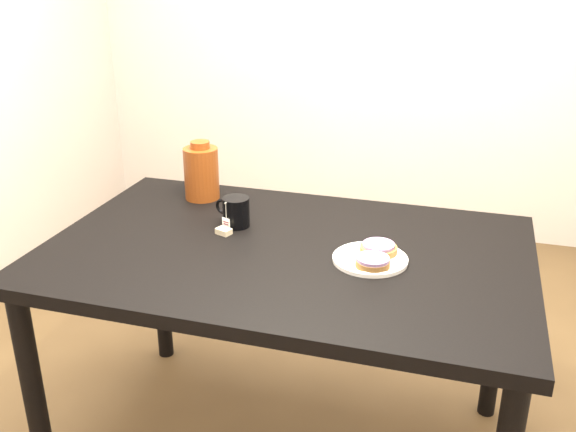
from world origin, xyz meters
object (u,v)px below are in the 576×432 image
(bagel_front, at_px, (373,262))
(mug, at_px, (236,212))
(teabag_pouch, at_px, (224,231))
(table, at_px, (286,273))
(bagel_package, at_px, (201,172))
(bagel_back, at_px, (379,248))
(plate, at_px, (370,258))

(bagel_front, xyz_separation_m, mug, (-0.46, 0.18, 0.02))
(teabag_pouch, bearing_deg, table, -9.96)
(table, relative_size, bagel_front, 10.59)
(bagel_front, relative_size, teabag_pouch, 2.94)
(teabag_pouch, bearing_deg, bagel_package, 124.83)
(bagel_back, xyz_separation_m, teabag_pouch, (-0.48, 0.02, -0.02))
(plate, distance_m, bagel_package, 0.73)
(bagel_back, xyz_separation_m, bagel_front, (-0.00, -0.09, 0.00))
(table, height_order, bagel_front, bagel_front)
(teabag_pouch, bearing_deg, mug, 80.07)
(table, height_order, teabag_pouch, teabag_pouch)
(plate, xyz_separation_m, bagel_back, (0.02, 0.04, 0.02))
(bagel_front, height_order, teabag_pouch, bagel_front)
(mug, height_order, bagel_package, bagel_package)
(bagel_front, xyz_separation_m, teabag_pouch, (-0.48, 0.11, -0.02))
(bagel_back, bearing_deg, bagel_front, -90.69)
(mug, bearing_deg, bagel_back, 9.39)
(plate, bearing_deg, table, 175.52)
(plate, height_order, bagel_back, bagel_back)
(bagel_front, relative_size, bagel_package, 0.65)
(bagel_front, height_order, bagel_package, bagel_package)
(teabag_pouch, bearing_deg, bagel_back, -1.97)
(bagel_back, xyz_separation_m, bagel_package, (-0.67, 0.29, 0.07))
(plate, height_order, mug, mug)
(table, xyz_separation_m, plate, (0.25, -0.02, 0.09))
(table, bearing_deg, mug, 151.40)
(bagel_package, bearing_deg, plate, -26.77)
(bagel_front, height_order, mug, mug)
(plate, xyz_separation_m, teabag_pouch, (-0.46, 0.06, 0.00))
(mug, xyz_separation_m, teabag_pouch, (-0.01, -0.07, -0.04))
(table, xyz_separation_m, bagel_back, (0.27, 0.02, 0.11))
(bagel_front, xyz_separation_m, bagel_package, (-0.66, 0.38, 0.07))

